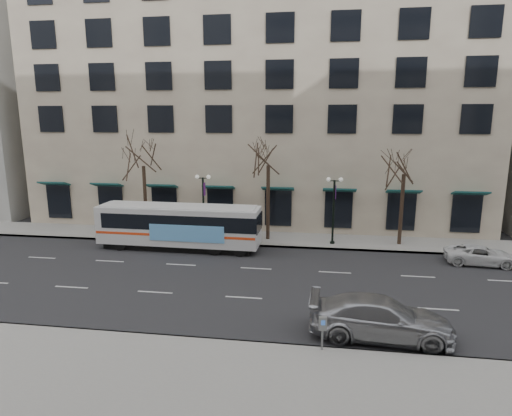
% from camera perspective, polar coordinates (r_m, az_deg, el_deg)
% --- Properties ---
extents(ground, '(160.00, 160.00, 0.00)m').
position_cam_1_polar(ground, '(25.62, -0.76, -9.80)').
color(ground, black).
rests_on(ground, ground).
extents(sidewalk_far, '(80.00, 4.00, 0.15)m').
position_cam_1_polar(sidewalk_far, '(33.86, 10.08, -4.41)').
color(sidewalk_far, gray).
rests_on(sidewalk_far, ground).
extents(building_hotel, '(40.00, 20.00, 24.00)m').
position_cam_1_polar(building_hotel, '(44.95, 0.94, 15.11)').
color(building_hotel, tan).
rests_on(building_hotel, ground).
extents(tree_far_left, '(3.60, 3.60, 8.34)m').
position_cam_1_polar(tree_far_left, '(35.23, -14.85, 6.98)').
color(tree_far_left, black).
rests_on(tree_far_left, ground).
extents(tree_far_mid, '(3.60, 3.60, 8.55)m').
position_cam_1_polar(tree_far_mid, '(32.63, 1.65, 7.37)').
color(tree_far_mid, black).
rests_on(tree_far_mid, ground).
extents(tree_far_right, '(3.60, 3.60, 8.06)m').
position_cam_1_polar(tree_far_right, '(33.05, 19.23, 5.94)').
color(tree_far_right, black).
rests_on(tree_far_right, ground).
extents(lamp_post_left, '(1.22, 0.45, 5.21)m').
position_cam_1_polar(lamp_post_left, '(33.54, -7.01, 0.57)').
color(lamp_post_left, black).
rests_on(lamp_post_left, ground).
extents(lamp_post_right, '(1.22, 0.45, 5.21)m').
position_cam_1_polar(lamp_post_right, '(32.40, 10.32, 0.07)').
color(lamp_post_right, black).
rests_on(lamp_post_right, ground).
extents(city_bus, '(12.01, 2.83, 3.24)m').
position_cam_1_polar(city_bus, '(31.88, -10.09, -2.28)').
color(city_bus, silver).
rests_on(city_bus, ground).
extents(silver_car, '(6.32, 2.81, 1.80)m').
position_cam_1_polar(silver_car, '(20.07, 16.29, -13.89)').
color(silver_car, '#A7A8AF').
rests_on(silver_car, ground).
extents(white_pickup, '(4.64, 2.45, 1.25)m').
position_cam_1_polar(white_pickup, '(32.00, 27.79, -5.58)').
color(white_pickup, silver).
rests_on(white_pickup, ground).
extents(pay_station, '(0.33, 0.24, 1.44)m').
position_cam_1_polar(pay_station, '(18.20, 8.88, -15.30)').
color(pay_station, gray).
rests_on(pay_station, sidewalk_near).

